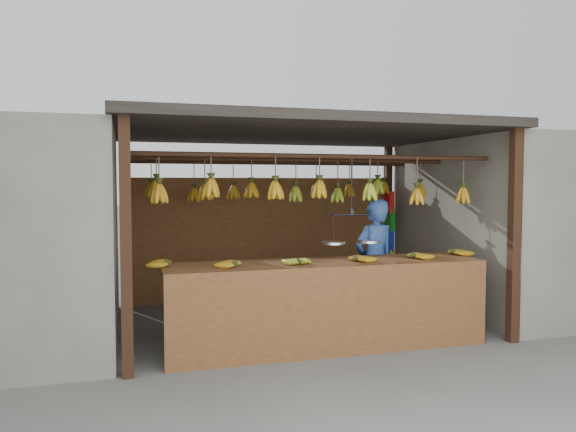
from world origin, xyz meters
name	(u,v)px	position (x,y,z in m)	size (l,w,h in m)	color
ground	(295,322)	(0.00, 0.00, 0.00)	(80.00, 80.00, 0.00)	#5B5B57
stall	(287,163)	(0.00, 0.33, 1.97)	(4.30, 3.30, 2.40)	black
neighbor_right	(539,224)	(3.60, 0.00, 1.15)	(3.00, 3.00, 2.30)	slate
counter	(329,283)	(-0.01, -1.23, 0.70)	(3.45, 0.76, 0.96)	brown
hanging_bananas	(295,191)	(0.00, -0.01, 1.62)	(3.55, 2.24, 0.39)	#AF7A12
balance_scale	(351,237)	(0.33, -1.00, 1.14)	(0.68, 0.28, 0.93)	black
vendor	(375,263)	(0.85, -0.47, 0.76)	(0.56, 0.37, 1.53)	#3359A5
bag_bundles	(388,231)	(1.94, 1.35, 0.98)	(0.08, 0.26, 1.24)	red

